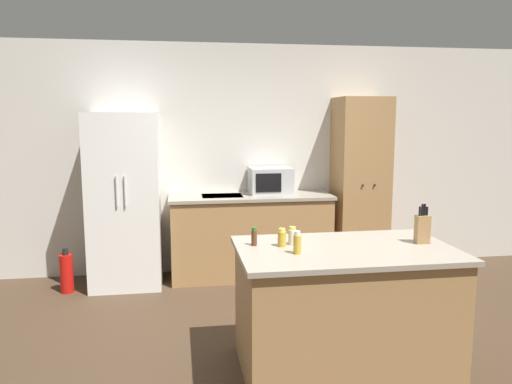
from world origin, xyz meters
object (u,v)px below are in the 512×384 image
refrigerator (125,200)px  knife_block (422,228)px  fire_extinguisher (67,273)px  spice_bottle_short_red (292,236)px  spice_bottle_amber_oil (282,238)px  spice_bottle_tall_dark (254,237)px  spice_bottle_green_herb (297,243)px  pantry_cabinet (360,185)px  microwave (270,180)px

refrigerator → knife_block: (2.27, -2.11, 0.08)m
fire_extinguisher → refrigerator: bearing=18.0°
spice_bottle_short_red → spice_bottle_amber_oil: same height
spice_bottle_tall_dark → spice_bottle_green_herb: bearing=-46.2°
knife_block → spice_bottle_amber_oil: bearing=176.0°
spice_bottle_tall_dark → fire_extinguisher: size_ratio=0.28×
refrigerator → knife_block: size_ratio=6.41×
knife_block → spice_bottle_tall_dark: bearing=174.0°
spice_bottle_tall_dark → spice_bottle_green_herb: size_ratio=0.85×
pantry_cabinet → knife_block: 2.23m
spice_bottle_amber_oil → fire_extinguisher: (-1.85, 1.84, -0.74)m
pantry_cabinet → spice_bottle_tall_dark: (-1.55, -2.07, -0.05)m
knife_block → spice_bottle_green_herb: 0.96m
microwave → spice_bottle_short_red: 2.15m
spice_bottle_green_herb → spice_bottle_short_red: bearing=84.4°
microwave → spice_bottle_tall_dark: microwave is taller
microwave → fire_extinguisher: size_ratio=1.00×
spice_bottle_tall_dark → fire_extinguisher: (-1.67, 1.79, -0.74)m
refrigerator → spice_bottle_short_red: size_ratio=14.21×
spice_bottle_tall_dark → fire_extinguisher: bearing=133.0°
fire_extinguisher → knife_block: bearing=-33.8°
refrigerator → microwave: size_ratio=3.92×
fire_extinguisher → spice_bottle_short_red: bearing=-43.0°
spice_bottle_tall_dark → fire_extinguisher: 2.56m
spice_bottle_short_red → knife_block: bearing=-6.8°
pantry_cabinet → spice_bottle_green_herb: size_ratio=13.08×
microwave → spice_bottle_amber_oil: microwave is taller
microwave → spice_bottle_short_red: microwave is taller
microwave → spice_bottle_amber_oil: bearing=-98.5°
refrigerator → spice_bottle_short_red: refrigerator is taller
refrigerator → microwave: 1.60m
pantry_cabinet → refrigerator: bearing=-178.0°
spice_bottle_green_herb → fire_extinguisher: spice_bottle_green_herb is taller
spice_bottle_short_red → fire_extinguisher: size_ratio=0.28×
knife_block → spice_bottle_green_herb: bearing=-172.0°
knife_block → fire_extinguisher: (-2.86, 1.91, -0.79)m
spice_bottle_tall_dark → spice_bottle_short_red: size_ratio=1.01×
spice_bottle_amber_oil → pantry_cabinet: bearing=57.3°
pantry_cabinet → knife_block: size_ratio=7.02×
spice_bottle_green_herb → fire_extinguisher: size_ratio=0.33×
spice_bottle_tall_dark → pantry_cabinet: bearing=53.1°
microwave → knife_block: size_ratio=1.63×
spice_bottle_tall_dark → spice_bottle_amber_oil: 0.20m
spice_bottle_green_herb → fire_extinguisher: 2.90m
knife_block → spice_bottle_amber_oil: 1.01m
refrigerator → spice_bottle_tall_dark: size_ratio=14.05×
pantry_cabinet → spice_bottle_amber_oil: 2.53m
refrigerator → spice_bottle_green_herb: 2.60m
spice_bottle_tall_dark → refrigerator: bearing=118.5°
fire_extinguisher → spice_bottle_amber_oil: bearing=-44.9°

